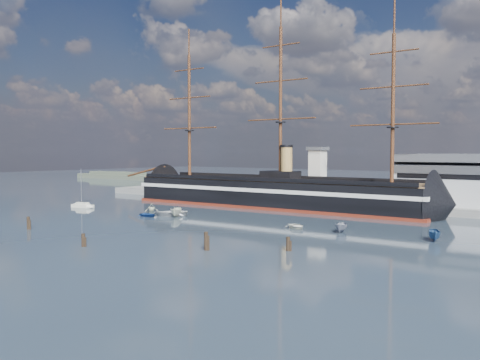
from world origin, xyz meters
The scene contains 17 objects.
ground centered at (0.00, 40.00, 0.00)m, with size 600.00×600.00×0.00m, color #222E3C.
quay centered at (10.00, 76.00, 0.00)m, with size 180.00×18.00×2.00m, color slate.
quay_tower centered at (3.00, 73.00, 9.75)m, with size 5.00×5.00×15.00m.
shoreline centered at (-139.23, 135.00, 1.45)m, with size 120.00×10.00×4.00m.
warship centered at (-5.26, 60.00, 4.04)m, with size 112.96×17.14×53.94m.
sailboat centered at (-45.82, 27.04, 0.69)m, with size 7.00×3.16×10.81m.
motorboat_a centered at (-10.35, 27.76, 0.00)m, with size 6.70×2.46×2.68m, color silver.
motorboat_b centered at (-15.93, 23.76, 0.00)m, with size 3.10×1.24×1.45m, color navy.
motorboat_c centered at (32.36, 29.31, 0.00)m, with size 5.79×2.12×2.31m, color gray.
motorboat_d centered at (-22.80, 31.41, 0.00)m, with size 6.63×2.87×2.43m, color white.
motorboat_e centered at (22.83, 28.27, 0.00)m, with size 3.18×1.27×1.49m, color silver.
motorboat_f centered at (50.00, 29.98, 0.00)m, with size 6.15×2.26×2.46m, color navy.
motorboat_g centered at (-12.64, 28.18, 0.00)m, with size 5.05×2.02×2.36m, color silver.
piling_near_left centered at (-19.91, -5.20, 0.00)m, with size 0.64×0.64×3.27m, color black.
piling_near_mid centered at (5.29, -10.64, 0.00)m, with size 0.64×0.64×2.87m, color black.
piling_near_right centered at (23.64, -0.85, 0.00)m, with size 0.64×0.64×3.65m, color black.
piling_far_right centered at (34.39, 6.52, 0.00)m, with size 0.64×0.64×2.94m, color black.
Camera 1 is at (78.82, -64.90, 15.81)m, focal length 40.00 mm.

